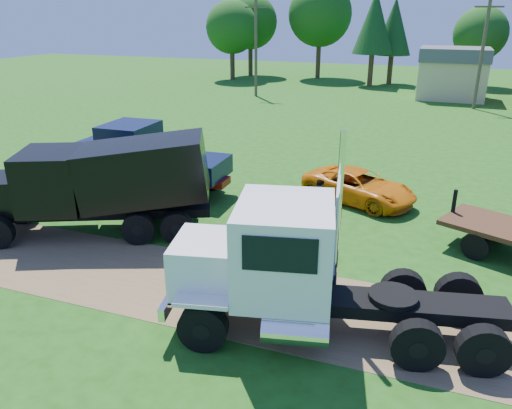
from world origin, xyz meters
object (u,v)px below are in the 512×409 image
(white_semi_tractor, at_px, (288,268))
(navy_truck, at_px, (144,158))
(orange_pickup, at_px, (359,186))
(black_dump_truck, at_px, (103,181))
(spectator_a, at_px, (318,261))

(white_semi_tractor, height_order, navy_truck, white_semi_tractor)
(navy_truck, bearing_deg, orange_pickup, 10.85)
(black_dump_truck, distance_m, spectator_a, 8.68)
(navy_truck, relative_size, spectator_a, 3.84)
(navy_truck, distance_m, orange_pickup, 9.83)
(orange_pickup, bearing_deg, spectator_a, -156.04)
(white_semi_tractor, bearing_deg, orange_pickup, 76.37)
(orange_pickup, bearing_deg, white_semi_tractor, -157.83)
(spectator_a, bearing_deg, navy_truck, 102.63)
(white_semi_tractor, distance_m, spectator_a, 2.38)
(navy_truck, height_order, orange_pickup, navy_truck)
(orange_pickup, bearing_deg, black_dump_truck, 151.55)
(spectator_a, bearing_deg, black_dump_truck, 125.08)
(navy_truck, height_order, spectator_a, navy_truck)
(white_semi_tractor, xyz_separation_m, orange_pickup, (0.23, 10.18, -1.09))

